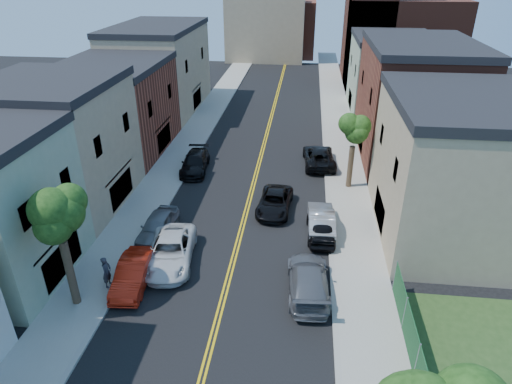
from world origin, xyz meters
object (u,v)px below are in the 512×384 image
(grey_car_right, at_px, (308,280))
(white_pickup, at_px, (171,251))
(black_car_right, at_px, (321,227))
(dark_car_right_far, at_px, (319,157))
(red_sedan, at_px, (133,273))
(grey_car_left, at_px, (158,226))
(black_car_left, at_px, (195,163))
(black_suv_lane, at_px, (275,202))
(pedestrian_left, at_px, (107,272))
(silver_car_right, at_px, (321,220))

(grey_car_right, bearing_deg, white_pickup, -15.52)
(black_car_right, distance_m, dark_car_right_far, 12.14)
(red_sedan, xyz_separation_m, grey_car_left, (-0.15, 5.08, 0.04))
(red_sedan, distance_m, black_car_right, 12.55)
(grey_car_left, height_order, black_car_right, grey_car_left)
(black_car_left, bearing_deg, black_suv_lane, -44.26)
(white_pickup, relative_size, black_car_left, 1.10)
(grey_car_left, relative_size, pedestrian_left, 2.47)
(grey_car_left, height_order, grey_car_right, grey_car_right)
(black_car_right, height_order, dark_car_right_far, dark_car_right_far)
(grey_car_right, relative_size, black_car_right, 1.23)
(white_pickup, distance_m, pedestrian_left, 4.02)
(grey_car_left, xyz_separation_m, pedestrian_left, (-1.20, -5.54, 0.30))
(grey_car_right, height_order, black_suv_lane, grey_car_right)
(black_car_right, bearing_deg, grey_car_left, 4.12)
(red_sedan, height_order, white_pickup, white_pickup)
(red_sedan, distance_m, pedestrian_left, 1.46)
(grey_car_left, bearing_deg, dark_car_right_far, 53.37)
(grey_car_left, bearing_deg, black_car_left, 92.84)
(red_sedan, relative_size, pedestrian_left, 2.44)
(black_car_left, distance_m, black_suv_lane, 9.89)
(black_car_right, xyz_separation_m, pedestrian_left, (-12.20, -6.76, 0.33))
(grey_car_left, bearing_deg, red_sedan, -85.51)
(white_pickup, height_order, silver_car_right, silver_car_right)
(white_pickup, height_order, black_car_right, white_pickup)
(grey_car_left, relative_size, black_car_right, 1.04)
(black_suv_lane, height_order, pedestrian_left, pedestrian_left)
(white_pickup, bearing_deg, black_suv_lane, 43.60)
(red_sedan, xyz_separation_m, white_pickup, (1.53, 2.32, 0.04))
(red_sedan, distance_m, black_car_left, 15.86)
(black_car_left, distance_m, pedestrian_left, 16.37)
(black_car_right, xyz_separation_m, black_suv_lane, (-3.40, 3.23, -0.07))
(silver_car_right, distance_m, pedestrian_left, 14.38)
(dark_car_right_far, relative_size, black_suv_lane, 1.14)
(white_pickup, height_order, grey_car_right, same)
(grey_car_right, bearing_deg, red_sedan, -0.57)
(black_suv_lane, bearing_deg, grey_car_right, -69.99)
(white_pickup, distance_m, black_car_left, 13.64)
(black_car_right, xyz_separation_m, dark_car_right_far, (0.00, 12.14, 0.03))
(silver_car_right, relative_size, dark_car_right_far, 0.87)
(white_pickup, relative_size, black_car_right, 1.28)
(white_pickup, height_order, black_suv_lane, white_pickup)
(silver_car_right, xyz_separation_m, pedestrian_left, (-12.20, -7.60, 0.29))
(white_pickup, bearing_deg, black_car_right, 16.09)
(grey_car_right, distance_m, pedestrian_left, 11.44)
(red_sedan, bearing_deg, dark_car_right_far, 54.86)
(pedestrian_left, bearing_deg, black_suv_lane, -38.84)
(black_car_right, bearing_deg, pedestrian_left, 26.79)
(grey_car_left, distance_m, dark_car_right_far, 17.30)
(black_suv_lane, bearing_deg, black_car_left, 144.22)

